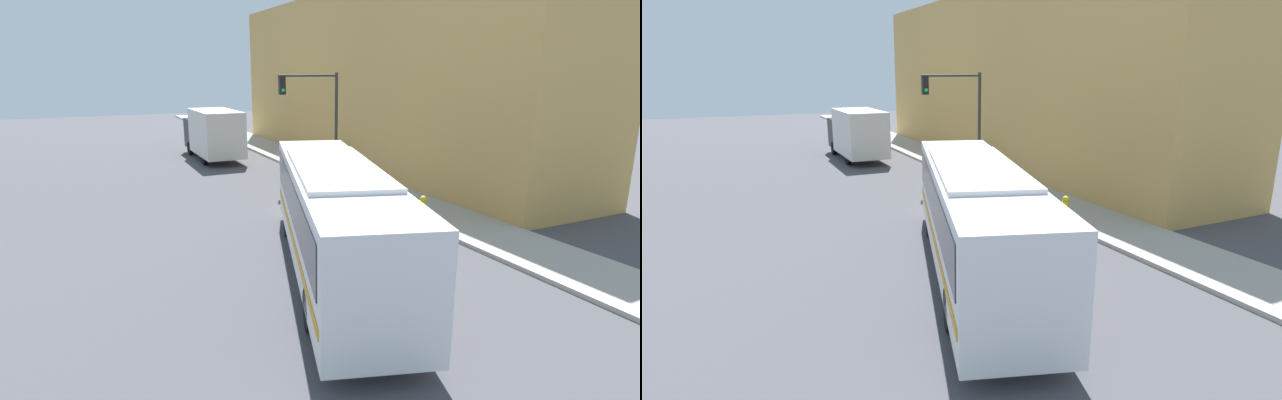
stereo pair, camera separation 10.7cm
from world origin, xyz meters
The scene contains 9 objects.
ground_plane centered at (0.00, 0.00, 0.00)m, with size 120.00×120.00×0.00m, color #47474C.
sidewalk centered at (5.98, 20.00, 0.07)m, with size 2.96×70.00×0.15m.
building_facade centered at (10.46, 16.69, 5.23)m, with size 6.00×31.37×10.46m.
city_bus centered at (-0.59, 0.64, 1.89)m, with size 5.87×11.80×3.27m.
delivery_truck centered at (1.11, 21.44, 1.78)m, with size 2.47×7.50×3.31m.
fire_hydrant centered at (5.10, 3.90, 0.57)m, with size 0.26×0.36×0.84m.
traffic_light_pole centered at (4.16, 11.70, 3.95)m, with size 3.28×0.35×5.55m.
parking_meter centered at (5.10, 7.73, 0.97)m, with size 0.14×0.14×1.19m.
pedestrian_near_corner centered at (6.64, 14.11, 1.09)m, with size 0.34×0.34×1.82m.
Camera 2 is at (-6.84, -11.61, 5.82)m, focal length 28.00 mm.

